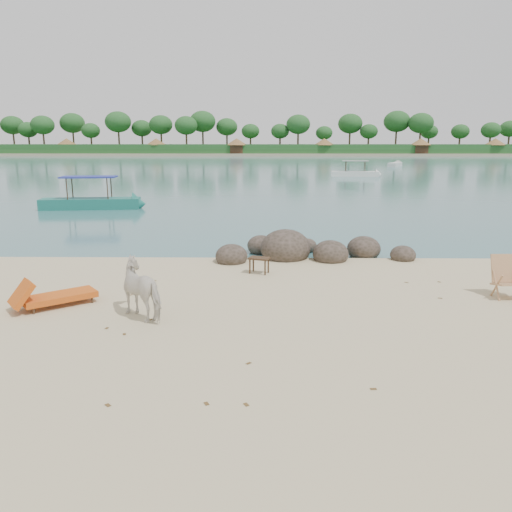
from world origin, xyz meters
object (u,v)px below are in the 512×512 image
(boulders, at_px, (302,251))
(deck_chair, at_px, (509,279))
(side_table, at_px, (259,267))
(lounge_chair, at_px, (59,294))
(cow, at_px, (145,289))
(boat_near, at_px, (89,182))

(boulders, relative_size, deck_chair, 6.30)
(side_table, xyz_separation_m, deck_chair, (5.90, -2.23, 0.27))
(boulders, distance_m, lounge_chair, 7.72)
(side_table, xyz_separation_m, lounge_chair, (-4.50, -2.89, 0.07))
(boulders, distance_m, cow, 6.83)
(boulders, bearing_deg, cow, -123.36)
(cow, xyz_separation_m, boat_near, (-7.30, 18.02, 0.87))
(lounge_chair, bearing_deg, side_table, -5.41)
(boulders, xyz_separation_m, lounge_chair, (-5.87, -5.02, 0.07))
(boulders, xyz_separation_m, deck_chair, (4.53, -4.35, 0.28))
(lounge_chair, relative_size, deck_chair, 1.96)
(side_table, height_order, deck_chair, deck_chair)
(boulders, bearing_deg, side_table, -122.76)
(cow, height_order, side_table, cow)
(side_table, relative_size, boat_near, 0.09)
(deck_chair, relative_size, boat_near, 0.16)
(boulders, xyz_separation_m, cow, (-3.75, -5.70, 0.39))
(cow, bearing_deg, lounge_chair, -65.58)
(deck_chair, bearing_deg, boulders, 133.85)
(deck_chair, bearing_deg, cow, -173.05)
(boulders, bearing_deg, deck_chair, -43.88)
(cow, bearing_deg, side_table, -171.54)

